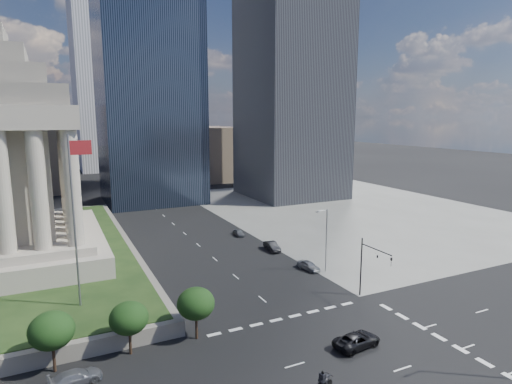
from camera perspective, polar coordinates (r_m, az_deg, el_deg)
ground at (r=131.92m, az=-14.89°, el=-0.76°), size 500.00×500.00×0.00m
sidewalk_ne at (r=114.51m, az=12.57°, el=-2.25°), size 68.00×90.00×0.03m
flagpole at (r=52.67m, az=-22.98°, el=-2.50°), size 2.52×0.24×20.00m
midrise_glass at (r=125.41m, az=-14.15°, el=12.52°), size 26.00×26.00×60.00m
highrise_ne at (r=133.03m, az=4.83°, el=21.30°), size 26.00×28.00×100.00m
building_filler_ne at (r=167.73m, az=-6.23°, el=5.19°), size 20.00×30.00×20.00m
building_filler_nw at (r=157.97m, az=-28.04°, el=5.25°), size 24.00×30.00×28.00m
traffic_signal_ne at (r=58.03m, az=15.02°, el=-8.99°), size 0.30×5.74×8.00m
street_lamp_north at (r=66.88m, az=9.24°, el=-5.87°), size 2.13×0.22×10.00m
pickup_truck at (r=48.48m, az=13.32°, el=-18.66°), size 5.63×3.11×1.49m
suv_grey at (r=44.93m, az=-22.92°, el=-21.81°), size 4.86×2.60×1.34m
parked_sedan_near at (r=68.74m, az=7.04°, el=-9.70°), size 4.39×2.26×1.43m
parked_sedan_mid at (r=77.75m, az=2.15°, el=-7.25°), size 1.97×4.77×1.54m
parked_sedan_far at (r=87.24m, az=-2.32°, el=-5.42°), size 1.64×3.80×1.28m
motorcycle_trail at (r=41.23m, az=8.77°, el=-23.70°), size 2.73×1.29×1.97m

